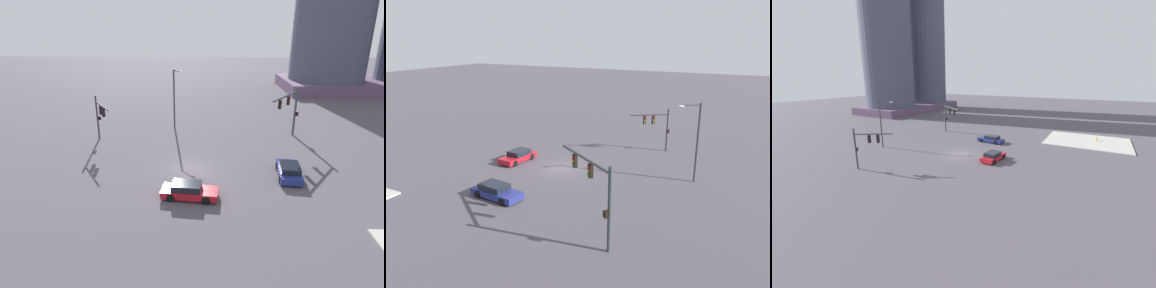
{
  "view_description": "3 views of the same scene",
  "coord_description": "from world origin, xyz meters",
  "views": [
    {
      "loc": [
        1.39,
        -27.28,
        12.55
      ],
      "look_at": [
        0.18,
        0.16,
        2.38
      ],
      "focal_mm": 30.4,
      "sensor_mm": 36.0,
      "label": 1
    },
    {
      "loc": [
        31.13,
        18.17,
        13.17
      ],
      "look_at": [
        1.71,
        2.82,
        3.44
      ],
      "focal_mm": 34.93,
      "sensor_mm": 36.0,
      "label": 2
    },
    {
      "loc": [
        -28.47,
        -17.12,
        10.9
      ],
      "look_at": [
        -2.21,
        -2.11,
        2.45
      ],
      "focal_mm": 22.45,
      "sensor_mm": 36.0,
      "label": 3
    }
  ],
  "objects": [
    {
      "name": "sedan_car_approaching",
      "position": [
        0.18,
        -5.28,
        0.57
      ],
      "size": [
        4.44,
        2.2,
        1.21
      ],
      "rotation": [
        0.0,
        0.0,
        -0.1
      ],
      "color": "red",
      "rests_on": "ground"
    },
    {
      "name": "fire_hydrant_on_curb",
      "position": [
        18.29,
        -17.08,
        0.49
      ],
      "size": [
        0.33,
        0.22,
        0.71
      ],
      "color": "gold",
      "rests_on": "sidewalk_corner"
    },
    {
      "name": "streetlamp_curved_arm",
      "position": [
        -2.48,
        12.56,
        4.32
      ],
      "size": [
        1.48,
        1.89,
        7.42
      ],
      "rotation": [
        0.0,
        0.0,
        -0.93
      ],
      "color": "#3A3A46",
      "rests_on": "ground"
    },
    {
      "name": "ground_plane",
      "position": [
        0.0,
        0.0,
        0.0
      ],
      "size": [
        216.51,
        216.51,
        0.0
      ],
      "primitive_type": "plane",
      "color": "#514A53"
    },
    {
      "name": "traffic_signal_opposite_side",
      "position": [
        10.88,
        8.89,
        3.92
      ],
      "size": [
        4.25,
        5.51,
        5.71
      ],
      "rotation": [
        0.0,
        0.0,
        -2.19
      ],
      "color": "#37423F",
      "rests_on": "ground"
    },
    {
      "name": "sidewalk_corner",
      "position": [
        17.35,
        -15.72,
        0.07
      ],
      "size": [
        10.89,
        13.24,
        0.15
      ],
      "primitive_type": "cube",
      "color": "#B7B4AA",
      "rests_on": "ground"
    },
    {
      "name": "traffic_signal_near_corner",
      "position": [
        -10.27,
        6.91,
        3.32
      ],
      "size": [
        2.64,
        4.15,
        5.05
      ],
      "rotation": [
        0.0,
        0.0,
        -0.99
      ],
      "color": "#3B353C",
      "rests_on": "ground"
    },
    {
      "name": "highrise_twin_tower",
      "position": [
        33.62,
        39.18,
        32.3
      ],
      "size": [
        33.5,
        16.32,
        65.27
      ],
      "color": "#604763",
      "rests_on": "ground"
    },
    {
      "name": "sedan_car_waiting_far",
      "position": [
        8.7,
        -1.27,
        0.57
      ],
      "size": [
        2.26,
        4.6,
        1.21
      ],
      "rotation": [
        0.0,
        0.0,
        1.47
      ],
      "color": "navy",
      "rests_on": "ground"
    }
  ]
}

